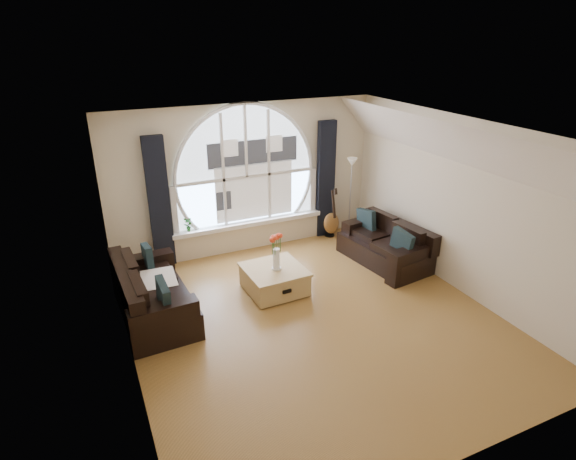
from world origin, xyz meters
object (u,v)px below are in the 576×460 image
at_px(sofa_left, 153,292).
at_px(potted_plant, 188,224).
at_px(sofa_right, 385,242).
at_px(floor_lamp, 350,198).
at_px(guitar, 332,212).
at_px(vase_flowers, 276,247).
at_px(coffee_chest, 274,279).

bearing_deg(sofa_left, potted_plant, 57.60).
xyz_separation_m(sofa_right, floor_lamp, (0.06, 1.29, 0.40)).
bearing_deg(guitar, floor_lamp, -15.14).
bearing_deg(sofa_left, vase_flowers, -6.17).
bearing_deg(vase_flowers, potted_plant, 119.24).
height_order(sofa_right, coffee_chest, sofa_right).
bearing_deg(sofa_right, vase_flowers, 176.24).
xyz_separation_m(sofa_left, potted_plant, (0.91, 1.60, 0.29)).
height_order(guitar, potted_plant, guitar).
xyz_separation_m(guitar, potted_plant, (-2.80, 0.21, 0.16)).
bearing_deg(sofa_left, sofa_right, -2.15).
bearing_deg(coffee_chest, sofa_left, 175.45).
relative_size(sofa_right, floor_lamp, 1.04).
relative_size(vase_flowers, potted_plant, 2.55).
xyz_separation_m(coffee_chest, vase_flowers, (0.02, -0.04, 0.57)).
xyz_separation_m(vase_flowers, floor_lamp, (2.21, 1.44, 0.01)).
bearing_deg(coffee_chest, sofa_right, 0.90).
relative_size(vase_flowers, guitar, 0.66).
bearing_deg(floor_lamp, coffee_chest, -147.72).
bearing_deg(sofa_left, floor_lamp, 15.33).
relative_size(coffee_chest, floor_lamp, 0.56).
bearing_deg(vase_flowers, coffee_chest, 120.81).
height_order(sofa_right, vase_flowers, vase_flowers).
relative_size(sofa_left, potted_plant, 6.58).
bearing_deg(potted_plant, coffee_chest, -60.80).
distance_m(vase_flowers, potted_plant, 1.97).
height_order(sofa_right, floor_lamp, floor_lamp).
bearing_deg(coffee_chest, potted_plant, 116.98).
bearing_deg(potted_plant, guitar, -4.36).
bearing_deg(sofa_right, floor_lamp, 79.51).
height_order(floor_lamp, guitar, floor_lamp).
distance_m(sofa_right, potted_plant, 3.49).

